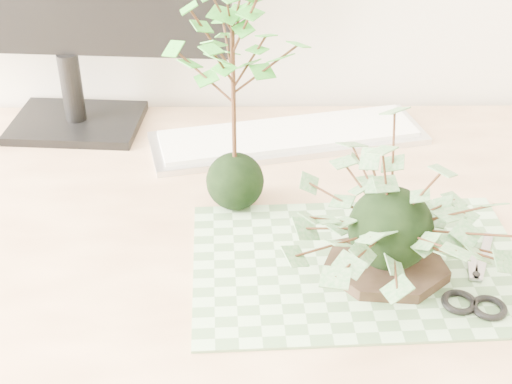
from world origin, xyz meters
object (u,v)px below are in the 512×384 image
(maple_kokedama, at_px, (233,47))
(keyboard, at_px, (288,137))
(ivy_kokedama, at_px, (395,195))
(desk, at_px, (290,266))

(maple_kokedama, height_order, keyboard, maple_kokedama)
(ivy_kokedama, distance_m, keyboard, 0.38)
(desk, relative_size, maple_kokedama, 4.68)
(desk, height_order, maple_kokedama, maple_kokedama)
(desk, distance_m, maple_kokedama, 0.34)
(desk, xyz_separation_m, ivy_kokedama, (0.11, -0.13, 0.21))
(desk, bearing_deg, maple_kokedama, 159.62)
(desk, xyz_separation_m, keyboard, (0.01, 0.22, 0.10))
(ivy_kokedama, height_order, keyboard, ivy_kokedama)
(desk, bearing_deg, ivy_kokedama, -48.77)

